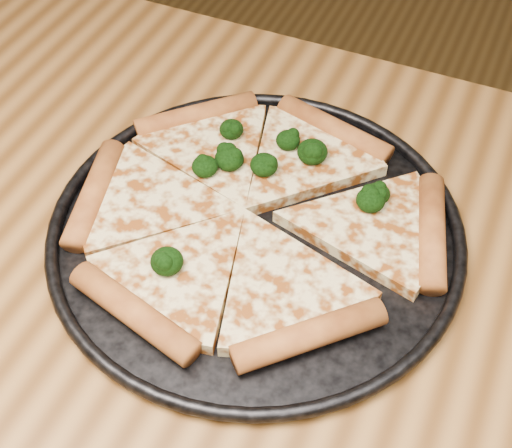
% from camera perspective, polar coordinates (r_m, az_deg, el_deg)
% --- Properties ---
extents(dining_table, '(1.20, 0.90, 0.75)m').
position_cam_1_polar(dining_table, '(0.72, -8.58, -11.65)').
color(dining_table, '#915F2C').
rests_on(dining_table, ground).
extents(pizza_pan, '(0.40, 0.40, 0.02)m').
position_cam_1_polar(pizza_pan, '(0.68, -0.00, -0.45)').
color(pizza_pan, black).
rests_on(pizza_pan, dining_table).
extents(pizza, '(0.38, 0.35, 0.03)m').
position_cam_1_polar(pizza, '(0.69, -0.50, 1.03)').
color(pizza, beige).
rests_on(pizza, pizza_pan).
extents(broccoli_florets, '(0.19, 0.22, 0.02)m').
position_cam_1_polar(broccoli_florets, '(0.71, 0.77, 4.09)').
color(broccoli_florets, black).
rests_on(broccoli_florets, pizza).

